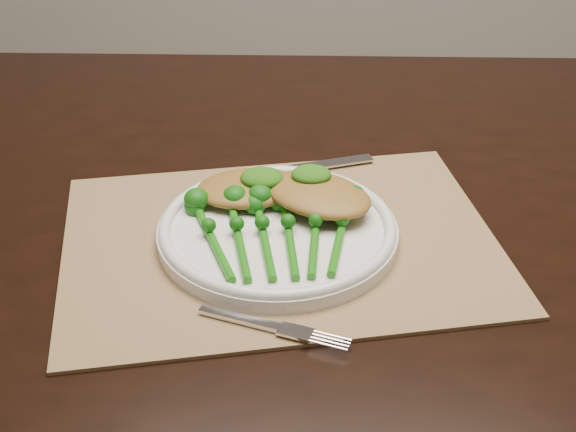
{
  "coord_description": "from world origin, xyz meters",
  "views": [
    {
      "loc": [
        -0.12,
        -0.89,
        1.26
      ],
      "look_at": [
        -0.15,
        -0.14,
        0.78
      ],
      "focal_mm": 50.0,
      "sensor_mm": 36.0,
      "label": 1
    }
  ],
  "objects_px": {
    "dining_table": "(353,403)",
    "chicken_fillet_left": "(249,188)",
    "dinner_plate": "(278,230)",
    "placemat": "(280,242)",
    "broccolini_bundle": "(277,240)"
  },
  "relations": [
    {
      "from": "chicken_fillet_left",
      "to": "broccolini_bundle",
      "type": "height_order",
      "value": "chicken_fillet_left"
    },
    {
      "from": "dining_table",
      "to": "broccolini_bundle",
      "type": "distance_m",
      "value": 0.44
    },
    {
      "from": "dining_table",
      "to": "broccolini_bundle",
      "type": "xyz_separation_m",
      "value": [
        -0.1,
        -0.16,
        0.4
      ]
    },
    {
      "from": "chicken_fillet_left",
      "to": "placemat",
      "type": "bearing_deg",
      "value": -71.67
    },
    {
      "from": "dining_table",
      "to": "chicken_fillet_left",
      "type": "xyz_separation_m",
      "value": [
        -0.14,
        -0.06,
        0.41
      ]
    },
    {
      "from": "chicken_fillet_left",
      "to": "broccolini_bundle",
      "type": "relative_size",
      "value": 0.64
    },
    {
      "from": "dinner_plate",
      "to": "chicken_fillet_left",
      "type": "xyz_separation_m",
      "value": [
        -0.04,
        0.06,
        0.02
      ]
    },
    {
      "from": "dining_table",
      "to": "chicken_fillet_left",
      "type": "height_order",
      "value": "chicken_fillet_left"
    },
    {
      "from": "broccolini_bundle",
      "to": "chicken_fillet_left",
      "type": "bearing_deg",
      "value": 104.28
    },
    {
      "from": "placemat",
      "to": "dinner_plate",
      "type": "distance_m",
      "value": 0.01
    },
    {
      "from": "dinner_plate",
      "to": "broccolini_bundle",
      "type": "relative_size",
      "value": 1.36
    },
    {
      "from": "dinner_plate",
      "to": "broccolini_bundle",
      "type": "xyz_separation_m",
      "value": [
        0.0,
        -0.03,
        0.01
      ]
    },
    {
      "from": "dinner_plate",
      "to": "chicken_fillet_left",
      "type": "distance_m",
      "value": 0.07
    },
    {
      "from": "dining_table",
      "to": "chicken_fillet_left",
      "type": "relative_size",
      "value": 12.95
    },
    {
      "from": "dining_table",
      "to": "chicken_fillet_left",
      "type": "bearing_deg",
      "value": -157.66
    }
  ]
}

